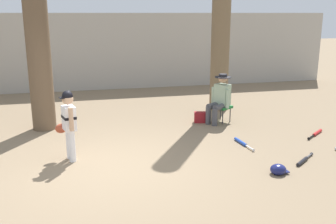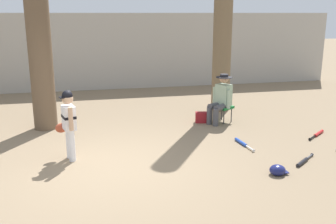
# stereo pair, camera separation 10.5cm
# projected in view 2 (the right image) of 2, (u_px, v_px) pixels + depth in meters

# --- Properties ---
(ground_plane) EXTENTS (60.00, 60.00, 0.00)m
(ground_plane) POSITION_uv_depth(u_px,v_px,m) (109.00, 168.00, 6.69)
(ground_plane) COLOR #7F6B51
(concrete_back_wall) EXTENTS (18.00, 0.36, 2.64)m
(concrete_back_wall) POSITION_uv_depth(u_px,v_px,m) (92.00, 52.00, 13.29)
(concrete_back_wall) COLOR #ADA89E
(concrete_back_wall) RESTS_ON ground
(tree_near_player) EXTENTS (0.86, 0.86, 4.67)m
(tree_near_player) POSITION_uv_depth(u_px,v_px,m) (40.00, 47.00, 8.53)
(tree_near_player) COLOR brown
(tree_near_player) RESTS_ON ground
(tree_behind_spectator) EXTENTS (0.75, 0.75, 6.13)m
(tree_behind_spectator) POSITION_uv_depth(u_px,v_px,m) (223.00, 11.00, 10.06)
(tree_behind_spectator) COLOR brown
(tree_behind_spectator) RESTS_ON ground
(young_ballplayer) EXTENTS (0.42, 0.57, 1.31)m
(young_ballplayer) POSITION_uv_depth(u_px,v_px,m) (68.00, 121.00, 6.90)
(young_ballplayer) COLOR white
(young_ballplayer) RESTS_ON ground
(folding_stool) EXTENTS (0.55, 0.55, 0.41)m
(folding_stool) POSITION_uv_depth(u_px,v_px,m) (223.00, 108.00, 9.42)
(folding_stool) COLOR #196B2D
(folding_stool) RESTS_ON ground
(seated_spectator) EXTENTS (0.66, 0.57, 1.20)m
(seated_spectator) POSITION_uv_depth(u_px,v_px,m) (221.00, 97.00, 9.29)
(seated_spectator) COLOR #47474C
(seated_spectator) RESTS_ON ground
(handbag_beside_stool) EXTENTS (0.37, 0.26, 0.26)m
(handbag_beside_stool) POSITION_uv_depth(u_px,v_px,m) (202.00, 117.00, 9.43)
(handbag_beside_stool) COLOR maroon
(handbag_beside_stool) RESTS_ON ground
(bat_black_composite) EXTENTS (0.60, 0.48, 0.07)m
(bat_black_composite) POSITION_uv_depth(u_px,v_px,m) (303.00, 161.00, 6.90)
(bat_black_composite) COLOR black
(bat_black_composite) RESTS_ON ground
(bat_red_barrel) EXTENTS (0.67, 0.53, 0.07)m
(bat_red_barrel) POSITION_uv_depth(u_px,v_px,m) (318.00, 134.00, 8.46)
(bat_red_barrel) COLOR red
(bat_red_barrel) RESTS_ON ground
(bat_blue_youth) EXTENTS (0.12, 0.76, 0.07)m
(bat_blue_youth) POSITION_uv_depth(u_px,v_px,m) (242.00, 143.00, 7.86)
(bat_blue_youth) COLOR #2347AD
(bat_blue_youth) RESTS_ON ground
(batting_helmet_navy) EXTENTS (0.32, 0.25, 0.19)m
(batting_helmet_navy) POSITION_uv_depth(u_px,v_px,m) (278.00, 170.00, 6.39)
(batting_helmet_navy) COLOR navy
(batting_helmet_navy) RESTS_ON ground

